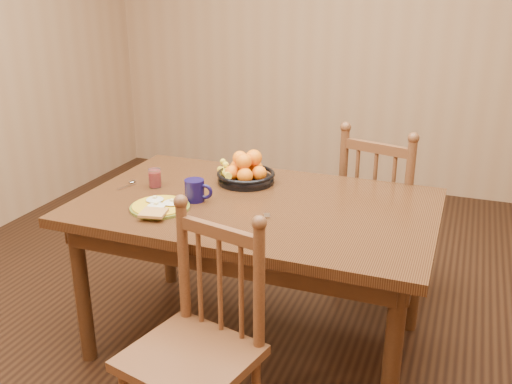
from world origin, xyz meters
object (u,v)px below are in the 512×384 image
(chair_far, at_px, (383,216))
(coffee_mug, at_px, (195,190))
(dining_table, at_px, (256,219))
(fruit_bowl, at_px, (245,172))
(breakfast_plate, at_px, (160,206))
(chair_near, at_px, (197,347))

(chair_far, bearing_deg, coffee_mug, 61.33)
(dining_table, height_order, fruit_bowl, fruit_bowl)
(dining_table, distance_m, coffee_mug, 0.31)
(dining_table, distance_m, breakfast_plate, 0.44)
(dining_table, height_order, chair_near, chair_near)
(fruit_bowl, bearing_deg, chair_near, -78.59)
(dining_table, bearing_deg, chair_near, -86.58)
(breakfast_plate, distance_m, coffee_mug, 0.18)
(fruit_bowl, bearing_deg, coffee_mug, -110.32)
(dining_table, xyz_separation_m, coffee_mug, (-0.26, -0.08, 0.14))
(breakfast_plate, xyz_separation_m, coffee_mug, (0.10, 0.15, 0.04))
(dining_table, distance_m, chair_far, 0.87)
(chair_near, bearing_deg, breakfast_plate, 143.52)
(breakfast_plate, relative_size, fruit_bowl, 0.91)
(chair_near, xyz_separation_m, fruit_bowl, (-0.19, 0.95, 0.35))
(fruit_bowl, bearing_deg, dining_table, -57.81)
(coffee_mug, bearing_deg, breakfast_plate, -124.85)
(coffee_mug, relative_size, fruit_bowl, 0.41)
(chair_near, distance_m, fruit_bowl, 1.03)
(chair_near, relative_size, breakfast_plate, 3.16)
(chair_far, height_order, chair_near, chair_far)
(coffee_mug, bearing_deg, chair_far, 46.16)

